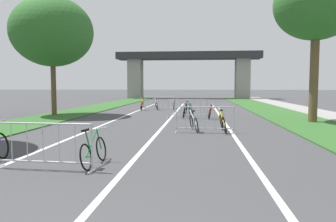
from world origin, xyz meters
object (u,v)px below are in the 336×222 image
Objects in this scene: crowd_barrier_nearest at (43,146)px; bicycle_green_1 at (94,151)px; bicycle_silver_8 at (194,122)px; tree_left_oak_near at (52,32)px; bicycle_blue_4 at (174,105)px; crowd_barrier_fourth at (158,103)px; bicycle_orange_2 at (142,105)px; crowd_barrier_second at (205,120)px; bicycle_black_6 at (185,111)px; bicycle_white_9 at (156,105)px; bicycle_teal_3 at (191,113)px; bicycle_red_7 at (210,112)px; tree_right_oak_mid at (316,5)px; bicycle_yellow_5 at (223,122)px; crowd_barrier_third at (187,109)px.

bicycle_green_1 is at bearing 25.96° from crowd_barrier_nearest.
crowd_barrier_nearest is 7.23m from bicycle_silver_8.
tree_left_oak_near is 10.37m from bicycle_blue_4.
crowd_barrier_fourth is 1.40× the size of bicycle_orange_2.
crowd_barrier_nearest is 17.50m from bicycle_orange_2.
bicycle_black_6 is at bearing 99.19° from crowd_barrier_second.
bicycle_green_1 is 0.94× the size of bicycle_orange_2.
tree_left_oak_near is 4.36× the size of bicycle_white_9.
bicycle_red_7 is at bearing 178.98° from bicycle_teal_3.
bicycle_black_6 is at bearing 149.57° from bicycle_red_7.
crowd_barrier_fourth is 1.42× the size of bicycle_teal_3.
bicycle_green_1 is 0.94× the size of bicycle_silver_8.
bicycle_black_6 is (-6.50, 2.28, -5.42)m from tree_right_oak_mid.
tree_right_oak_mid is 8.80m from bicycle_silver_8.
tree_right_oak_mid is 8.11m from bicycle_yellow_5.
bicycle_yellow_5 is at bearing -78.48° from bicycle_orange_2.
bicycle_blue_4 is 0.95× the size of bicycle_yellow_5.
crowd_barrier_second is 1.42× the size of bicycle_teal_3.
tree_right_oak_mid is 4.46× the size of bicycle_blue_4.
crowd_barrier_nearest is 1.00× the size of crowd_barrier_third.
bicycle_teal_3 is 7.31m from bicycle_blue_4.
crowd_barrier_second and crowd_barrier_fourth have the same top height.
bicycle_white_9 is at bearing 112.87° from crowd_barrier_fourth.
tree_right_oak_mid reaches higher than crowd_barrier_nearest.
bicycle_red_7 is 0.99× the size of bicycle_white_9.
bicycle_orange_2 is 0.93× the size of bicycle_yellow_5.
bicycle_black_6 is (2.61, 12.35, -0.14)m from crowd_barrier_nearest.
bicycle_yellow_5 is at bearing 55.37° from crowd_barrier_nearest.
bicycle_blue_4 is at bearing 110.08° from bicycle_red_7.
crowd_barrier_nearest is at bearing -128.11° from bicycle_silver_8.
crowd_barrier_third is 1.37m from bicycle_red_7.
crowd_barrier_nearest reaches higher than bicycle_white_9.
bicycle_yellow_5 is 6.27m from bicycle_black_6.
bicycle_orange_2 is 2.60m from bicycle_blue_4.
bicycle_blue_4 is (7.07, 5.88, -4.79)m from tree_left_oak_near.
tree_left_oak_near reaches higher than crowd_barrier_third.
crowd_barrier_third is 1.42× the size of bicycle_red_7.
bicycle_red_7 is (-0.34, 5.18, -0.02)m from bicycle_yellow_5.
tree_left_oak_near is at bearing 133.27° from bicycle_silver_8.
bicycle_blue_4 is at bearing 90.95° from bicycle_green_1.
bicycle_teal_3 is 1.06m from bicycle_red_7.
bicycle_black_6 is (3.52, -5.12, -0.01)m from bicycle_orange_2.
bicycle_black_6 is (-1.03, 6.37, -0.14)m from crowd_barrier_second.
bicycle_silver_8 is (2.22, 6.00, 0.00)m from bicycle_green_1.
bicycle_white_9 is (-1.40, -0.09, -0.01)m from bicycle_blue_4.
crowd_barrier_second is at bearing 87.40° from bicycle_teal_3.
crowd_barrier_third is at bearing 83.78° from bicycle_green_1.
crowd_barrier_third is 1.40× the size of bicycle_orange_2.
tree_left_oak_near is at bearing -18.07° from bicycle_teal_3.
bicycle_black_6 is at bearing -79.07° from bicycle_teal_3.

